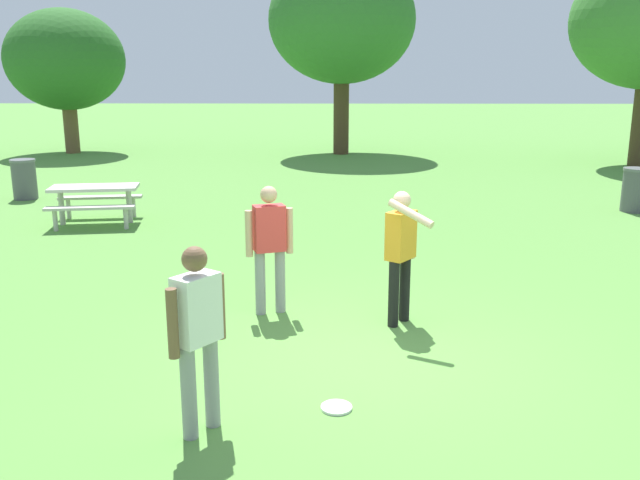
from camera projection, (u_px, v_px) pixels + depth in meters
name	position (u px, v px, depth m)	size (l,w,h in m)	color
ground_plane	(370.00, 355.00, 7.41)	(120.00, 120.00, 0.00)	#568E3D
person_thrower	(402.00, 247.00, 8.12)	(0.52, 0.83, 1.64)	black
person_catcher	(198.00, 328.00, 5.62)	(0.40, 0.51, 1.64)	gray
person_bystander	(270.00, 241.00, 8.49)	(0.58, 0.33, 1.64)	gray
frisbee	(336.00, 407.00, 6.23)	(0.29, 0.29, 0.03)	white
picnic_table_near	(95.00, 196.00, 13.68)	(1.89, 1.66, 0.77)	beige
trash_can_beside_table	(635.00, 190.00, 14.91)	(0.59, 0.59, 0.96)	#515156
trash_can_further_along	(24.00, 179.00, 16.39)	(0.59, 0.59, 0.96)	#515156
tree_tall_left	(65.00, 60.00, 25.02)	(4.30, 4.30, 5.26)	brown
tree_broad_center	(342.00, 21.00, 24.40)	(5.29, 5.29, 7.05)	#4C3823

